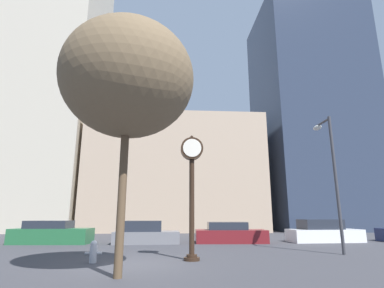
% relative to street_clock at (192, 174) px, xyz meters
% --- Properties ---
extents(ground_plane, '(200.00, 200.00, 0.00)m').
position_rel_street_clock_xyz_m(ground_plane, '(-2.16, -0.71, -3.25)').
color(ground_plane, '#38383D').
extents(building_tall_tower, '(10.97, 12.00, 38.59)m').
position_rel_street_clock_xyz_m(building_tall_tower, '(-15.72, 23.29, 16.04)').
color(building_tall_tower, '#BCB29E').
rests_on(building_tall_tower, ground_plane).
extents(building_storefront_row, '(18.69, 12.00, 12.21)m').
position_rel_street_clock_xyz_m(building_storefront_row, '(-0.35, 23.29, 2.85)').
color(building_storefront_row, tan).
rests_on(building_storefront_row, ground_plane).
extents(building_glass_modern, '(12.02, 12.00, 28.49)m').
position_rel_street_clock_xyz_m(building_glass_modern, '(16.67, 23.29, 10.99)').
color(building_glass_modern, '#2D384C').
rests_on(building_glass_modern, ground_plane).
extents(street_clock, '(0.90, 0.61, 4.87)m').
position_rel_street_clock_xyz_m(street_clock, '(0.00, 0.00, 0.00)').
color(street_clock, black).
rests_on(street_clock, ground_plane).
extents(car_green, '(4.67, 2.02, 1.34)m').
position_rel_street_clock_xyz_m(car_green, '(-7.97, 7.42, -2.67)').
color(car_green, '#236038').
rests_on(car_green, ground_plane).
extents(car_grey, '(3.98, 2.02, 1.33)m').
position_rel_street_clock_xyz_m(car_grey, '(-2.32, 7.22, -2.70)').
color(car_grey, slate).
rests_on(car_grey, ground_plane).
extents(car_maroon, '(4.42, 2.06, 1.25)m').
position_rel_street_clock_xyz_m(car_maroon, '(2.87, 7.27, -2.72)').
color(car_maroon, maroon).
rests_on(car_maroon, ground_plane).
extents(car_white, '(4.63, 1.98, 1.40)m').
position_rel_street_clock_xyz_m(car_white, '(8.95, 7.41, -2.67)').
color(car_white, silver).
rests_on(car_white, ground_plane).
extents(fire_hydrant_far, '(0.59, 0.26, 0.77)m').
position_rel_street_clock_xyz_m(fire_hydrant_far, '(-3.57, -0.32, -2.86)').
color(fire_hydrant_far, '#B7B7BC').
rests_on(fire_hydrant_far, ground_plane).
extents(street_lamp_right, '(0.36, 1.57, 6.27)m').
position_rel_street_clock_xyz_m(street_lamp_right, '(6.68, 1.64, 0.92)').
color(street_lamp_right, '#38383D').
rests_on(street_lamp_right, ground_plane).
extents(bare_tree, '(4.14, 4.14, 7.70)m').
position_rel_street_clock_xyz_m(bare_tree, '(-2.22, -3.08, 2.57)').
color(bare_tree, brown).
rests_on(bare_tree, ground_plane).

